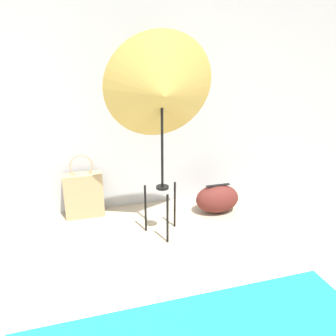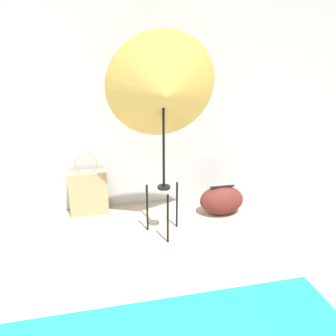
{
  "view_description": "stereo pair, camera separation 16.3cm",
  "coord_description": "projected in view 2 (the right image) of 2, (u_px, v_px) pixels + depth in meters",
  "views": [
    {
      "loc": [
        -0.32,
        -0.9,
        1.6
      ],
      "look_at": [
        0.37,
        1.47,
        0.71
      ],
      "focal_mm": 35.0,
      "sensor_mm": 36.0,
      "label": 1
    },
    {
      "loc": [
        -0.16,
        -0.94,
        1.6
      ],
      "look_at": [
        0.37,
        1.47,
        0.71
      ],
      "focal_mm": 35.0,
      "sensor_mm": 36.0,
      "label": 2
    }
  ],
  "objects": [
    {
      "name": "tote_bag",
      "position": [
        89.0,
        192.0,
        3.34
      ],
      "size": [
        0.38,
        0.15,
        0.65
      ],
      "color": "tan",
      "rests_on": "ground_plane"
    },
    {
      "name": "duffel_bag",
      "position": [
        222.0,
        200.0,
        3.37
      ],
      "size": [
        0.46,
        0.3,
        0.3
      ],
      "color": "#5B231E",
      "rests_on": "ground_plane"
    },
    {
      "name": "wall_back",
      "position": [
        111.0,
        83.0,
        3.17
      ],
      "size": [
        8.0,
        0.05,
        2.6
      ],
      "color": "#B7BCC1",
      "rests_on": "ground_plane"
    },
    {
      "name": "photo_umbrella",
      "position": [
        163.0,
        92.0,
        2.61
      ],
      "size": [
        0.92,
        0.46,
        1.76
      ],
      "color": "black",
      "rests_on": "ground_plane"
    }
  ]
}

